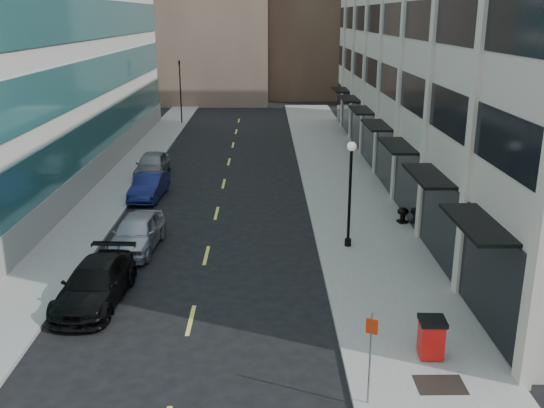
{
  "coord_description": "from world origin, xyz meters",
  "views": [
    {
      "loc": [
        2.62,
        -11.07,
        10.22
      ],
      "look_at": [
        2.91,
        12.98,
        2.71
      ],
      "focal_mm": 40.0,
      "sensor_mm": 36.0,
      "label": 1
    }
  ],
  "objects_px": {
    "traffic_signal": "(179,65)",
    "lamppost": "(350,184)",
    "trash_bin": "(431,336)",
    "car_grey_sedan": "(152,165)",
    "car_black_pickup": "(95,284)",
    "car_blue_sedan": "(149,186)",
    "sign_post": "(371,347)",
    "car_silver_sedan": "(137,233)",
    "urn_planter": "(403,214)"
  },
  "relations": [
    {
      "from": "traffic_signal",
      "to": "trash_bin",
      "type": "distance_m",
      "value": 44.95
    },
    {
      "from": "car_black_pickup",
      "to": "car_blue_sedan",
      "type": "relative_size",
      "value": 1.18
    },
    {
      "from": "traffic_signal",
      "to": "car_blue_sedan",
      "type": "distance_m",
      "value": 25.64
    },
    {
      "from": "trash_bin",
      "to": "urn_planter",
      "type": "bearing_deg",
      "value": 84.29
    },
    {
      "from": "car_blue_sedan",
      "to": "trash_bin",
      "type": "relative_size",
      "value": 3.4
    },
    {
      "from": "traffic_signal",
      "to": "trash_bin",
      "type": "xyz_separation_m",
      "value": [
        13.19,
        -42.7,
        -4.87
      ]
    },
    {
      "from": "car_blue_sedan",
      "to": "sign_post",
      "type": "height_order",
      "value": "sign_post"
    },
    {
      "from": "car_grey_sedan",
      "to": "lamppost",
      "type": "distance_m",
      "value": 17.37
    },
    {
      "from": "traffic_signal",
      "to": "sign_post",
      "type": "distance_m",
      "value": 46.47
    },
    {
      "from": "lamppost",
      "to": "sign_post",
      "type": "xyz_separation_m",
      "value": [
        -1.01,
        -11.74,
        -1.18
      ]
    },
    {
      "from": "car_black_pickup",
      "to": "sign_post",
      "type": "bearing_deg",
      "value": -31.77
    },
    {
      "from": "car_black_pickup",
      "to": "sign_post",
      "type": "height_order",
      "value": "sign_post"
    },
    {
      "from": "traffic_signal",
      "to": "car_blue_sedan",
      "type": "xyz_separation_m",
      "value": [
        1.39,
        -25.11,
        -4.99
      ]
    },
    {
      "from": "car_black_pickup",
      "to": "lamppost",
      "type": "distance_m",
      "value": 11.6
    },
    {
      "from": "urn_planter",
      "to": "car_silver_sedan",
      "type": "bearing_deg",
      "value": -166.17
    },
    {
      "from": "car_grey_sedan",
      "to": "lamppost",
      "type": "relative_size",
      "value": 0.96
    },
    {
      "from": "lamppost",
      "to": "urn_planter",
      "type": "bearing_deg",
      "value": 44.85
    },
    {
      "from": "car_grey_sedan",
      "to": "sign_post",
      "type": "distance_m",
      "value": 26.85
    },
    {
      "from": "car_silver_sedan",
      "to": "car_black_pickup",
      "type": "bearing_deg",
      "value": -91.41
    },
    {
      "from": "traffic_signal",
      "to": "sign_post",
      "type": "relative_size",
      "value": 2.56
    },
    {
      "from": "car_blue_sedan",
      "to": "urn_planter",
      "type": "relative_size",
      "value": 5.53
    },
    {
      "from": "car_silver_sedan",
      "to": "urn_planter",
      "type": "distance_m",
      "value": 13.18
    },
    {
      "from": "lamppost",
      "to": "sign_post",
      "type": "bearing_deg",
      "value": -94.9
    },
    {
      "from": "car_silver_sedan",
      "to": "lamppost",
      "type": "relative_size",
      "value": 0.96
    },
    {
      "from": "car_grey_sedan",
      "to": "car_silver_sedan",
      "type": "bearing_deg",
      "value": -82.57
    },
    {
      "from": "traffic_signal",
      "to": "car_black_pickup",
      "type": "bearing_deg",
      "value": -87.28
    },
    {
      "from": "car_grey_sedan",
      "to": "urn_planter",
      "type": "bearing_deg",
      "value": -34.06
    },
    {
      "from": "car_black_pickup",
      "to": "urn_planter",
      "type": "bearing_deg",
      "value": 36.25
    },
    {
      "from": "car_black_pickup",
      "to": "trash_bin",
      "type": "xyz_separation_m",
      "value": [
        11.35,
        -4.14,
        0.1
      ]
    },
    {
      "from": "lamppost",
      "to": "urn_planter",
      "type": "height_order",
      "value": "lamppost"
    },
    {
      "from": "trash_bin",
      "to": "traffic_signal",
      "type": "bearing_deg",
      "value": 110.08
    },
    {
      "from": "car_black_pickup",
      "to": "sign_post",
      "type": "relative_size",
      "value": 1.9
    },
    {
      "from": "car_silver_sedan",
      "to": "trash_bin",
      "type": "height_order",
      "value": "car_silver_sedan"
    },
    {
      "from": "traffic_signal",
      "to": "urn_planter",
      "type": "xyz_separation_m",
      "value": [
        15.1,
        -30.09,
        -5.08
      ]
    },
    {
      "from": "traffic_signal",
      "to": "car_silver_sedan",
      "type": "distance_m",
      "value": 33.68
    },
    {
      "from": "trash_bin",
      "to": "car_silver_sedan",
      "type": "bearing_deg",
      "value": 141.93
    },
    {
      "from": "lamppost",
      "to": "traffic_signal",
      "type": "bearing_deg",
      "value": 109.68
    },
    {
      "from": "car_black_pickup",
      "to": "urn_planter",
      "type": "relative_size",
      "value": 6.51
    },
    {
      "from": "car_grey_sedan",
      "to": "lamppost",
      "type": "xyz_separation_m",
      "value": [
        11.2,
        -13.08,
        2.25
      ]
    },
    {
      "from": "traffic_signal",
      "to": "lamppost",
      "type": "xyz_separation_m",
      "value": [
        11.9,
        -33.27,
        -2.66
      ]
    },
    {
      "from": "sign_post",
      "to": "car_silver_sedan",
      "type": "bearing_deg",
      "value": 150.09
    },
    {
      "from": "car_grey_sedan",
      "to": "lamppost",
      "type": "height_order",
      "value": "lamppost"
    },
    {
      "from": "lamppost",
      "to": "car_silver_sedan",
      "type": "bearing_deg",
      "value": 179.8
    },
    {
      "from": "traffic_signal",
      "to": "car_blue_sedan",
      "type": "bearing_deg",
      "value": -86.84
    },
    {
      "from": "car_grey_sedan",
      "to": "trash_bin",
      "type": "xyz_separation_m",
      "value": [
        12.49,
        -22.51,
        0.04
      ]
    },
    {
      "from": "car_silver_sedan",
      "to": "sign_post",
      "type": "height_order",
      "value": "sign_post"
    },
    {
      "from": "traffic_signal",
      "to": "trash_bin",
      "type": "bearing_deg",
      "value": -72.84
    },
    {
      "from": "car_black_pickup",
      "to": "car_grey_sedan",
      "type": "xyz_separation_m",
      "value": [
        -1.14,
        18.37,
        0.06
      ]
    },
    {
      "from": "lamppost",
      "to": "car_grey_sedan",
      "type": "bearing_deg",
      "value": 130.57
    },
    {
      "from": "car_blue_sedan",
      "to": "trash_bin",
      "type": "distance_m",
      "value": 21.18
    }
  ]
}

